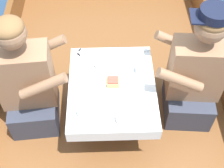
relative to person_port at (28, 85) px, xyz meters
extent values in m
plane|color=navy|center=(0.62, -0.09, -0.69)|extent=(60.00, 60.00, 0.00)
cube|color=brown|center=(0.62, -0.09, -0.56)|extent=(2.03, 3.57, 0.27)
cylinder|color=#B2B2B7|center=(0.62, -0.04, -0.22)|extent=(0.07, 0.07, 0.41)
cube|color=brown|center=(0.62, -0.04, 0.00)|extent=(0.60, 0.75, 0.02)
cube|color=white|center=(0.62, -0.04, 0.01)|extent=(0.63, 0.78, 0.00)
cube|color=white|center=(0.62, -0.43, -0.04)|extent=(0.63, 0.00, 0.10)
cube|color=white|center=(0.62, 0.35, -0.04)|extent=(0.63, 0.00, 0.10)
cube|color=#333847|center=(0.00, 0.00, -0.29)|extent=(0.39, 0.47, 0.26)
cube|color=#936B4C|center=(0.00, 0.00, 0.09)|extent=(0.42, 0.25, 0.51)
sphere|color=#936B4C|center=(0.00, 0.00, 0.51)|extent=(0.21, 0.21, 0.21)
ellipsoid|color=brown|center=(0.00, 0.00, 0.55)|extent=(0.20, 0.20, 0.12)
cylinder|color=#936B4C|center=(0.13, 0.19, 0.19)|extent=(0.34, 0.10, 0.21)
cylinder|color=#936B4C|center=(0.16, -0.17, 0.19)|extent=(0.34, 0.10, 0.21)
cube|color=#333847|center=(1.24, 0.03, -0.29)|extent=(0.40, 0.47, 0.26)
cube|color=#936B4C|center=(1.24, 0.03, 0.09)|extent=(0.42, 0.25, 0.50)
sphere|color=#936B4C|center=(1.24, 0.03, 0.49)|extent=(0.21, 0.21, 0.21)
ellipsoid|color=brown|center=(1.24, 0.03, 0.54)|extent=(0.20, 0.20, 0.12)
cylinder|color=#936B4C|center=(1.07, -0.13, 0.18)|extent=(0.34, 0.10, 0.21)
cylinder|color=#936B4C|center=(1.10, 0.23, 0.18)|extent=(0.34, 0.10, 0.21)
cylinder|color=black|center=(1.24, 0.03, 0.60)|extent=(0.19, 0.19, 0.06)
cube|color=black|center=(1.15, 0.04, 0.57)|extent=(0.11, 0.16, 0.01)
cylinder|color=silver|center=(0.63, -0.03, 0.02)|extent=(0.19, 0.19, 0.01)
cylinder|color=silver|center=(0.80, -0.18, 0.02)|extent=(0.15, 0.15, 0.01)
cube|color=tan|center=(0.63, -0.03, 0.04)|extent=(0.09, 0.09, 0.04)
cube|color=#B74C3D|center=(0.63, -0.03, 0.06)|extent=(0.08, 0.07, 0.01)
cylinder|color=silver|center=(0.55, 0.14, 0.03)|extent=(0.11, 0.11, 0.04)
cylinder|color=beige|center=(0.55, 0.14, 0.04)|extent=(0.09, 0.09, 0.02)
cylinder|color=silver|center=(0.70, -0.33, 0.03)|extent=(0.14, 0.14, 0.04)
cylinder|color=beige|center=(0.70, -0.33, 0.04)|extent=(0.12, 0.12, 0.02)
cylinder|color=silver|center=(0.41, -0.28, 0.04)|extent=(0.07, 0.07, 0.05)
torus|color=silver|center=(0.45, -0.28, 0.04)|extent=(0.04, 0.01, 0.04)
cylinder|color=#3D2314|center=(0.41, -0.28, 0.05)|extent=(0.06, 0.06, 0.01)
cylinder|color=silver|center=(0.84, 0.09, 0.04)|extent=(0.08, 0.08, 0.06)
torus|color=silver|center=(0.88, 0.09, 0.04)|extent=(0.04, 0.01, 0.04)
cylinder|color=#3D2314|center=(0.84, 0.09, 0.06)|extent=(0.07, 0.07, 0.01)
cube|color=silver|center=(0.34, 0.27, 0.01)|extent=(0.08, 0.16, 0.00)
cube|color=silver|center=(0.37, 0.33, 0.01)|extent=(0.03, 0.04, 0.00)
cube|color=silver|center=(0.41, 0.22, 0.01)|extent=(0.11, 0.14, 0.00)
cube|color=silver|center=(0.36, 0.28, 0.01)|extent=(0.04, 0.04, 0.00)
cube|color=silver|center=(0.54, 0.06, 0.01)|extent=(0.08, 0.16, 0.00)
ellipsoid|color=silver|center=(0.56, 0.12, 0.02)|extent=(0.04, 0.02, 0.01)
cube|color=silver|center=(0.74, 0.07, 0.01)|extent=(0.04, 0.17, 0.00)
cube|color=silver|center=(0.85, 0.28, 0.01)|extent=(0.16, 0.08, 0.00)
cube|color=silver|center=(0.47, -0.22, 0.01)|extent=(0.03, 0.17, 0.00)
ellipsoid|color=silver|center=(0.48, -0.15, 0.02)|extent=(0.04, 0.02, 0.01)
camera|label=1|loc=(0.58, -1.44, 1.80)|focal=50.00mm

